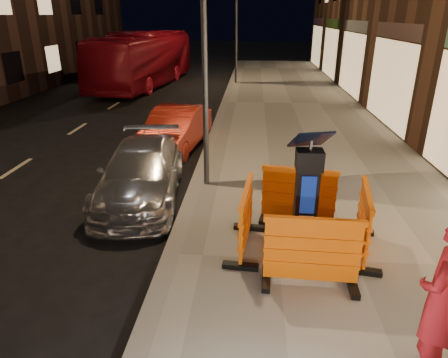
# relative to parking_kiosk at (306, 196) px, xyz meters

# --- Properties ---
(ground_plane) EXTENTS (120.00, 120.00, 0.00)m
(ground_plane) POSITION_rel_parking_kiosk_xyz_m (-2.16, -0.29, -1.13)
(ground_plane) COLOR black
(ground_plane) RESTS_ON ground
(sidewalk) EXTENTS (6.00, 60.00, 0.15)m
(sidewalk) POSITION_rel_parking_kiosk_xyz_m (0.84, -0.29, -1.06)
(sidewalk) COLOR gray
(sidewalk) RESTS_ON ground
(kerb) EXTENTS (0.30, 60.00, 0.15)m
(kerb) POSITION_rel_parking_kiosk_xyz_m (-2.16, -0.29, -1.06)
(kerb) COLOR slate
(kerb) RESTS_ON ground
(parking_kiosk) EXTENTS (0.70, 0.70, 1.96)m
(parking_kiosk) POSITION_rel_parking_kiosk_xyz_m (0.00, 0.00, 0.00)
(parking_kiosk) COLOR black
(parking_kiosk) RESTS_ON sidewalk
(barrier_front) EXTENTS (1.43, 0.64, 1.10)m
(barrier_front) POSITION_rel_parking_kiosk_xyz_m (0.00, -0.95, -0.43)
(barrier_front) COLOR #FF6907
(barrier_front) RESTS_ON sidewalk
(barrier_back) EXTENTS (1.49, 0.82, 1.10)m
(barrier_back) POSITION_rel_parking_kiosk_xyz_m (0.00, 0.95, -0.43)
(barrier_back) COLOR #FF6907
(barrier_back) RESTS_ON sidewalk
(barrier_kerbside) EXTENTS (0.71, 1.45, 1.10)m
(barrier_kerbside) POSITION_rel_parking_kiosk_xyz_m (-0.95, 0.00, -0.43)
(barrier_kerbside) COLOR #FF6907
(barrier_kerbside) RESTS_ON sidewalk
(barrier_bldgside) EXTENTS (0.80, 1.48, 1.10)m
(barrier_bldgside) POSITION_rel_parking_kiosk_xyz_m (0.95, 0.00, -0.43)
(barrier_bldgside) COLOR #FF6907
(barrier_bldgside) RESTS_ON sidewalk
(car_silver) EXTENTS (2.07, 4.25, 1.19)m
(car_silver) POSITION_rel_parking_kiosk_xyz_m (-3.29, 2.16, -1.13)
(car_silver) COLOR silver
(car_silver) RESTS_ON ground
(car_red) EXTENTS (1.83, 3.95, 1.25)m
(car_red) POSITION_rel_parking_kiosk_xyz_m (-3.19, 5.68, -1.13)
(car_red) COLOR maroon
(car_red) RESTS_ON ground
(bus_doubledecker) EXTENTS (3.59, 10.86, 2.97)m
(bus_doubledecker) POSITION_rel_parking_kiosk_xyz_m (-7.03, 17.18, -1.13)
(bus_doubledecker) COLOR maroon
(bus_doubledecker) RESTS_ON ground
(man) EXTENTS (0.82, 0.85, 1.96)m
(man) POSITION_rel_parking_kiosk_xyz_m (1.09, -2.39, -0.00)
(man) COLOR maroon
(man) RESTS_ON sidewalk
(street_lamp_mid) EXTENTS (0.12, 0.12, 6.00)m
(street_lamp_mid) POSITION_rel_parking_kiosk_xyz_m (-1.91, 2.71, 2.02)
(street_lamp_mid) COLOR #3F3F44
(street_lamp_mid) RESTS_ON sidewalk
(street_lamp_far) EXTENTS (0.12, 0.12, 6.00)m
(street_lamp_far) POSITION_rel_parking_kiosk_xyz_m (-1.91, 17.71, 2.02)
(street_lamp_far) COLOR #3F3F44
(street_lamp_far) RESTS_ON sidewalk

